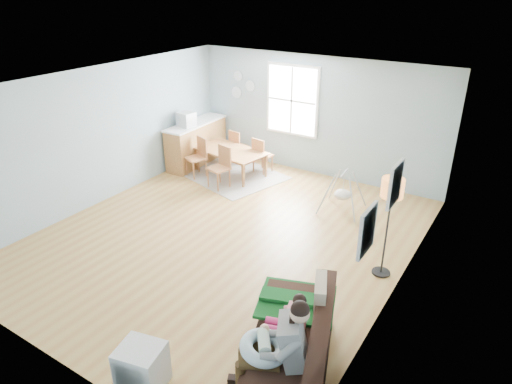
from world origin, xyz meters
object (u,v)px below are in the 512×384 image
Objects in this scene: sofa at (294,357)px; toddler at (291,317)px; floor_lamp at (391,196)px; chair_sw at (199,155)px; chair_se at (221,164)px; father at (278,346)px; monitor at (186,119)px; chair_ne at (261,154)px; baby_swing at (343,194)px; storage_cube at (141,367)px; dining_table at (230,162)px; chair_nw at (237,145)px; counter at (197,143)px.

sofa is 0.45m from toddler.
toddler is 2.49m from floor_lamp.
chair_sw is 0.99× the size of chair_se.
chair_se is (0.81, -0.22, 0.01)m from chair_sw.
sofa is at bearing 85.06° from father.
chair_ne is at bearing 21.62° from monitor.
baby_swing is at bearing 104.07° from father.
storage_cube is 6.08m from chair_sw.
sofa is 0.51m from father.
chair_sw reaches higher than dining_table.
father is at bearing -94.94° from sofa.
chair_sw is 1.03× the size of baby_swing.
baby_swing is at bearing 129.41° from floor_lamp.
monitor is (-0.52, 0.25, 0.69)m from chair_sw.
chair_nw is at bearing 162.33° from baby_swing.
baby_swing is (4.05, -0.49, -0.16)m from counter.
chair_sw is 0.49× the size of counter.
baby_swing is at bearing 6.86° from chair_se.
chair_ne is (-3.74, 2.44, -0.85)m from floor_lamp.
toddler reaches higher than storage_cube.
baby_swing is (2.95, -0.34, 0.07)m from dining_table.
chair_se is (0.25, -0.67, 0.23)m from dining_table.
floor_lamp is 1.82× the size of baby_swing.
father reaches higher than chair_se.
storage_cube is at bearing -113.80° from floor_lamp.
storage_cube is 5.49m from chair_se.
chair_sw is at bearing -141.46° from chair_ne.
father is at bearing -43.55° from chair_sw.
sofa is 6.79m from chair_nw.
chair_ne is (0.57, 0.45, 0.19)m from dining_table.
chair_nw is at bearing 149.62° from floor_lamp.
toddler is (-0.14, 0.16, 0.40)m from sofa.
floor_lamp reaches higher than father.
storage_cube is at bearing -152.45° from father.
floor_lamp is at bearing -17.66° from chair_sw.
storage_cube is at bearing -54.55° from monitor.
chair_sw is at bearing -178.30° from baby_swing.
chair_sw is at bearing 162.34° from floor_lamp.
father is at bearing 27.55° from storage_cube.
father is 1.51× the size of chair_ne.
father is 4.66m from baby_swing.
chair_ne is (-3.40, 4.82, -0.21)m from toddler.
chair_se is at bearing -105.83° from chair_ne.
sofa is at bearing -50.09° from chair_nw.
father reaches higher than chair_sw.
storage_cube is 0.67× the size of chair_ne.
toddler is 0.42× the size of counter.
sofa is 1.71m from storage_cube.
monitor is (-3.81, 5.35, 0.94)m from storage_cube.
chair_sw is at bearing -25.33° from monitor.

